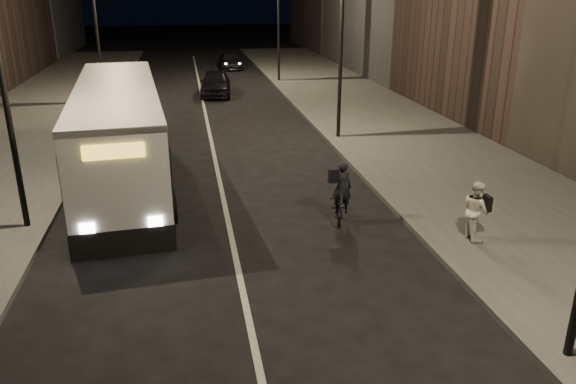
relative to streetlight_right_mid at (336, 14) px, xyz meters
name	(u,v)px	position (x,y,z in m)	size (l,w,h in m)	color
ground	(241,282)	(-5.33, -12.00, -5.36)	(180.00, 180.00, 0.00)	black
sidewalk_right	(385,125)	(3.17, 2.00, -5.28)	(7.00, 70.00, 0.16)	#3D3D3A
sidewalk_left	(14,141)	(-13.83, 2.00, -5.28)	(7.00, 70.00, 0.16)	#3D3D3A
streetlight_right_mid	(336,14)	(0.00, 0.00, 0.00)	(1.20, 0.44, 8.12)	black
streetlight_right_far	(275,3)	(0.00, 16.00, 0.00)	(1.20, 0.44, 8.12)	black
streetlight_left_near	(5,34)	(-10.66, -8.00, 0.00)	(1.20, 0.44, 8.12)	black
streetlight_left_far	(99,7)	(-10.66, 10.00, 0.00)	(1.20, 0.44, 8.12)	black
city_bus	(120,130)	(-8.64, -3.97, -3.54)	(3.73, 12.55, 3.34)	white
cyclist_on_bicycle	(340,201)	(-2.11, -8.88, -4.74)	(0.92, 1.70, 1.87)	black
pedestrian_woman	(476,210)	(0.98, -11.04, -4.40)	(0.78, 0.61, 1.60)	beige
car_near	(216,83)	(-4.43, 11.82, -4.59)	(1.81, 4.50, 1.53)	black
car_mid	(139,94)	(-8.93, 9.56, -4.71)	(1.39, 3.98, 1.31)	#363639
car_far	(231,61)	(-2.48, 23.68, -4.74)	(1.75, 4.31, 1.25)	black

